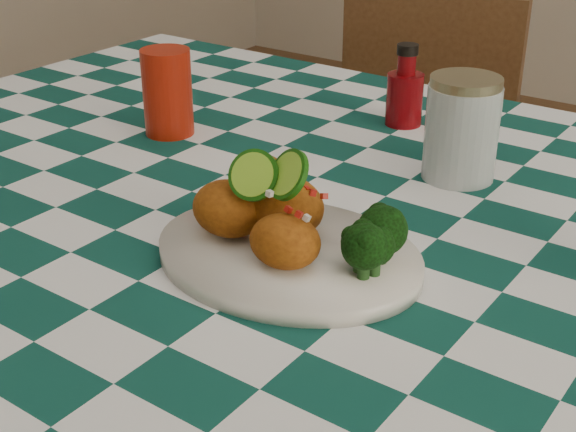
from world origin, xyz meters
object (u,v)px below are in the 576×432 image
Objects in this scene: fried_chicken_pile at (278,202)px; wooden_chair_left at (395,210)px; mason_jar at (462,128)px; red_tumbler at (167,92)px; ketchup_bottle at (405,85)px; plate at (288,255)px.

fried_chicken_pile reaches higher than wooden_chair_left.
fried_chicken_pile is at bearing -100.71° from mason_jar.
mason_jar is (0.42, 0.10, 0.00)m from red_tumbler.
red_tumbler reaches higher than ketchup_bottle.
mason_jar reaches higher than plate.
plate is 0.43m from red_tumbler.
mason_jar is (0.16, -0.14, 0.01)m from ketchup_bottle.
red_tumbler is 0.73m from wooden_chair_left.
mason_jar is (0.05, 0.31, 0.06)m from plate.
red_tumbler reaches higher than plate.
ketchup_bottle reaches higher than fried_chicken_pile.
mason_jar reaches higher than red_tumbler.
mason_jar reaches higher than wooden_chair_left.
red_tumbler is 0.35m from ketchup_bottle.
fried_chicken_pile is at bearing -80.21° from wooden_chair_left.
plate is 0.94m from wooden_chair_left.
fried_chicken_pile is 1.26× the size of ketchup_bottle.
plate is 0.33× the size of wooden_chair_left.
red_tumbler is (-0.36, 0.21, -0.00)m from fried_chicken_pile.
fried_chicken_pile is 0.32m from mason_jar.
fried_chicken_pile reaches higher than plate.
plate is at bearing -79.44° from wooden_chair_left.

